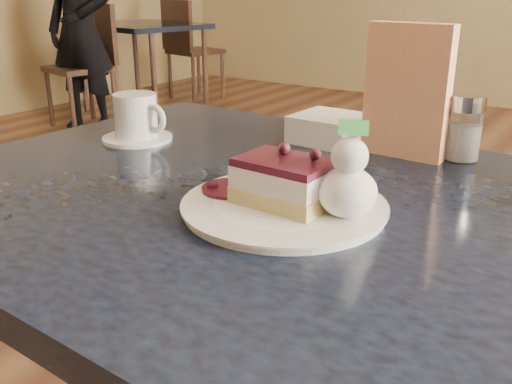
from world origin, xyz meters
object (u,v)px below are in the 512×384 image
Objects in this scene: dessert_plate at (284,207)px; bg_table_far_left at (146,103)px; cheesecake_slice at (284,182)px; main_table at (303,252)px; patron at (81,29)px; coffee_set at (137,120)px.

bg_table_far_left is (-3.32, 3.06, -0.74)m from dessert_plate.
cheesecake_slice is 0.07× the size of bg_table_far_left.
main_table is 0.11m from dessert_plate.
patron reaches higher than main_table.
cheesecake_slice is at bearing -48.30° from patron.
dessert_plate is 0.18× the size of patron.
bg_table_far_left is 1.01m from patron.
coffee_set is 3.54m from patron.
bg_table_far_left is (-2.88, 2.91, -0.78)m from coffee_set.
patron is at bearing 142.07° from coffee_set.
coffee_set is (-0.44, 0.16, -0.00)m from cheesecake_slice.
main_table is at bearing -47.65° from patron.
patron reaches higher than coffee_set.
patron reaches higher than bg_table_far_left.
dessert_plate is at bearing 92.47° from cheesecake_slice.
coffee_set is at bearing -34.22° from bg_table_far_left.
bg_table_far_left is 1.22× the size of patron.
coffee_set is (-0.44, 0.10, 0.13)m from main_table.
dessert_plate reaches higher than bg_table_far_left.
dessert_plate is 0.04m from cheesecake_slice.
patron is (0.09, -0.73, 0.69)m from bg_table_far_left.
patron is at bearing 147.29° from main_table.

